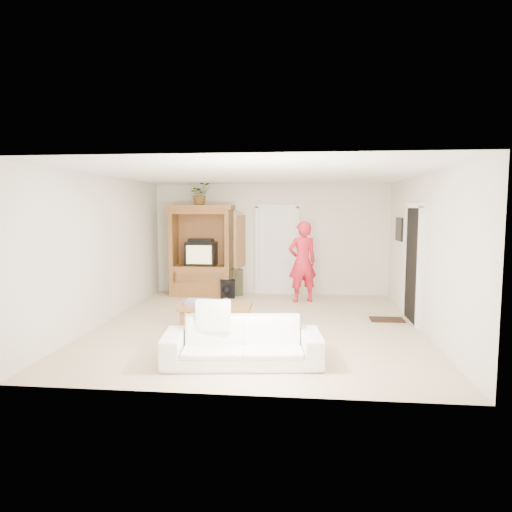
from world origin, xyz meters
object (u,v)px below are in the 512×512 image
Objects in this scene: sofa at (242,342)px; coffee_table at (216,308)px; man at (302,262)px; armoire at (202,256)px.

sofa is 1.71m from coffee_table.
sofa is (-0.77, -4.10, -0.58)m from man.
armoire is 1.77× the size of coffee_table.
man is 2.94m from coffee_table.
man is at bearing 72.73° from sofa.
man is at bearing -13.41° from armoire.
sofa is at bearing -68.88° from coffee_table.
armoire is at bearing -33.32° from man.
coffee_table is (-1.42, -2.52, -0.50)m from man.
armoire is 3.25m from coffee_table.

